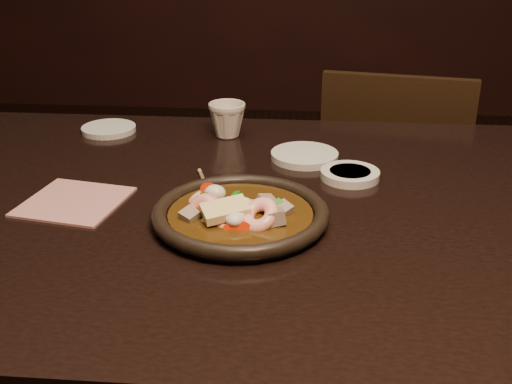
# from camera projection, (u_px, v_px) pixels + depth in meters

# --- Properties ---
(table) EXTENTS (1.60, 0.90, 0.75)m
(table) POSITION_uv_depth(u_px,v_px,m) (286.00, 244.00, 1.09)
(table) COLOR black
(table) RESTS_ON floor
(chair) EXTENTS (0.45, 0.45, 0.82)m
(chair) POSITION_uv_depth(u_px,v_px,m) (390.00, 199.00, 1.79)
(chair) COLOR black
(chair) RESTS_ON floor
(plate) EXTENTS (0.27, 0.27, 0.03)m
(plate) POSITION_uv_depth(u_px,v_px,m) (240.00, 215.00, 0.98)
(plate) COLOR black
(plate) RESTS_ON table
(stirfry) EXTENTS (0.18, 0.14, 0.06)m
(stirfry) POSITION_uv_depth(u_px,v_px,m) (236.00, 212.00, 0.98)
(stirfry) COLOR #352009
(stirfry) RESTS_ON plate
(soy_dish) EXTENTS (0.11, 0.11, 0.01)m
(soy_dish) POSITION_uv_depth(u_px,v_px,m) (350.00, 174.00, 1.15)
(soy_dish) COLOR silver
(soy_dish) RESTS_ON table
(saucer_left) EXTENTS (0.12, 0.12, 0.01)m
(saucer_left) POSITION_uv_depth(u_px,v_px,m) (109.00, 129.00, 1.39)
(saucer_left) COLOR silver
(saucer_left) RESTS_ON table
(saucer_right) EXTENTS (0.13, 0.13, 0.01)m
(saucer_right) POSITION_uv_depth(u_px,v_px,m) (305.00, 156.00, 1.24)
(saucer_right) COLOR silver
(saucer_right) RESTS_ON table
(tea_cup) EXTENTS (0.08, 0.08, 0.08)m
(tea_cup) POSITION_uv_depth(u_px,v_px,m) (227.00, 119.00, 1.34)
(tea_cup) COLOR beige
(tea_cup) RESTS_ON table
(chopsticks) EXTENTS (0.08, 0.23, 0.01)m
(chopsticks) POSITION_uv_depth(u_px,v_px,m) (211.00, 197.00, 1.07)
(chopsticks) COLOR tan
(chopsticks) RESTS_ON table
(napkin) EXTENTS (0.18, 0.18, 0.00)m
(napkin) POSITION_uv_depth(u_px,v_px,m) (74.00, 202.00, 1.05)
(napkin) COLOR #AD6F6B
(napkin) RESTS_ON table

